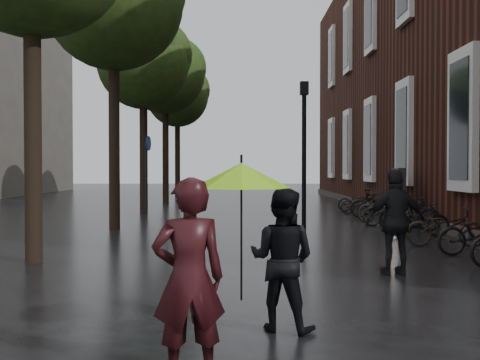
{
  "coord_description": "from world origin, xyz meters",
  "views": [
    {
      "loc": [
        -0.21,
        -3.6,
        1.8
      ],
      "look_at": [
        -0.19,
        7.22,
        1.56
      ],
      "focal_mm": 42.0,
      "sensor_mm": 36.0,
      "label": 1
    }
  ],
  "objects_px": {
    "person_burgundy": "(189,279)",
    "pedestrian_walking": "(396,222)",
    "lamp_post": "(304,145)",
    "person_black": "(282,259)",
    "parked_bicycles": "(409,215)",
    "ad_lightbox": "(399,196)"
  },
  "relations": [
    {
      "from": "person_burgundy",
      "to": "pedestrian_walking",
      "type": "xyz_separation_m",
      "value": [
        3.07,
        4.68,
        0.03
      ]
    },
    {
      "from": "person_burgundy",
      "to": "lamp_post",
      "type": "bearing_deg",
      "value": -115.65
    },
    {
      "from": "person_burgundy",
      "to": "person_black",
      "type": "bearing_deg",
      "value": -134.7
    },
    {
      "from": "pedestrian_walking",
      "to": "parked_bicycles",
      "type": "xyz_separation_m",
      "value": [
        2.17,
        6.35,
        -0.42
      ]
    },
    {
      "from": "parked_bicycles",
      "to": "lamp_post",
      "type": "distance_m",
      "value": 4.3
    },
    {
      "from": "person_burgundy",
      "to": "ad_lightbox",
      "type": "xyz_separation_m",
      "value": [
        5.43,
        12.8,
        0.04
      ]
    },
    {
      "from": "parked_bicycles",
      "to": "ad_lightbox",
      "type": "xyz_separation_m",
      "value": [
        0.2,
        1.77,
        0.44
      ]
    },
    {
      "from": "person_burgundy",
      "to": "pedestrian_walking",
      "type": "distance_m",
      "value": 5.6
    },
    {
      "from": "pedestrian_walking",
      "to": "ad_lightbox",
      "type": "bearing_deg",
      "value": -112.52
    },
    {
      "from": "pedestrian_walking",
      "to": "lamp_post",
      "type": "relative_size",
      "value": 0.46
    },
    {
      "from": "lamp_post",
      "to": "parked_bicycles",
      "type": "bearing_deg",
      "value": 33.39
    },
    {
      "from": "person_burgundy",
      "to": "parked_bicycles",
      "type": "relative_size",
      "value": 0.11
    },
    {
      "from": "pedestrian_walking",
      "to": "ad_lightbox",
      "type": "xyz_separation_m",
      "value": [
        2.36,
        8.12,
        0.01
      ]
    },
    {
      "from": "pedestrian_walking",
      "to": "lamp_post",
      "type": "bearing_deg",
      "value": -82.26
    },
    {
      "from": "person_burgundy",
      "to": "lamp_post",
      "type": "xyz_separation_m",
      "value": [
        2.01,
        8.91,
        1.5
      ]
    },
    {
      "from": "pedestrian_walking",
      "to": "lamp_post",
      "type": "height_order",
      "value": "lamp_post"
    },
    {
      "from": "person_black",
      "to": "lamp_post",
      "type": "distance_m",
      "value": 7.69
    },
    {
      "from": "person_burgundy",
      "to": "ad_lightbox",
      "type": "relative_size",
      "value": 0.96
    },
    {
      "from": "ad_lightbox",
      "to": "pedestrian_walking",
      "type": "bearing_deg",
      "value": -98.36
    },
    {
      "from": "person_black",
      "to": "parked_bicycles",
      "type": "xyz_separation_m",
      "value": [
        4.33,
        9.58,
        -0.32
      ]
    },
    {
      "from": "person_burgundy",
      "to": "ad_lightbox",
      "type": "height_order",
      "value": "ad_lightbox"
    },
    {
      "from": "person_burgundy",
      "to": "parked_bicycles",
      "type": "xyz_separation_m",
      "value": [
        5.23,
        11.03,
        -0.39
      ]
    }
  ]
}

